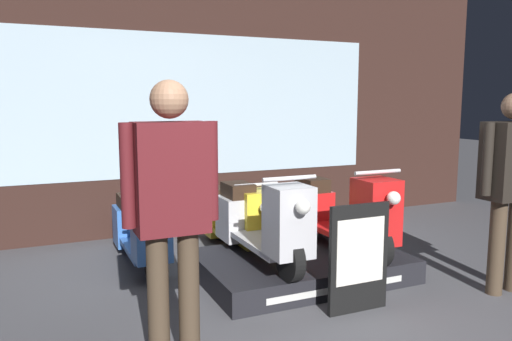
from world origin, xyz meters
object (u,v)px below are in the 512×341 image
object	(u,v)px
scooter_display_left	(260,222)
scooter_display_right	(340,214)
person_right_browsing	(511,175)
price_sign_board	(359,258)
scooter_backrow_0	(140,230)
scooter_backrow_1	(235,220)
person_left_browsing	(171,201)

from	to	relation	value
scooter_display_left	scooter_display_right	distance (m)	0.82
person_right_browsing	price_sign_board	distance (m)	1.49
scooter_backrow_0	person_right_browsing	xyz separation A→B (m)	(2.66, -1.99, 0.66)
scooter_display_right	scooter_backrow_1	bearing A→B (deg)	124.92
scooter_backrow_1	price_sign_board	distance (m)	1.85
person_left_browsing	price_sign_board	xyz separation A→B (m)	(1.48, 0.17, -0.59)
scooter_display_right	person_right_browsing	size ratio (longest dim) A/B	0.92
scooter_backrow_0	scooter_display_left	bearing A→B (deg)	-48.20
scooter_backrow_0	person_left_browsing	distance (m)	2.11
scooter_display_left	person_left_browsing	world-z (taller)	person_left_browsing
scooter_display_right	person_right_browsing	xyz separation A→B (m)	(0.97, -1.03, 0.45)
scooter_display_left	scooter_display_right	size ratio (longest dim) A/B	1.00
scooter_backrow_0	price_sign_board	bearing A→B (deg)	-54.50
scooter_display_right	person_left_browsing	size ratio (longest dim) A/B	0.89
scooter_display_right	scooter_backrow_0	bearing A→B (deg)	150.23
scooter_backrow_0	price_sign_board	world-z (taller)	price_sign_board
person_left_browsing	scooter_backrow_0	bearing A→B (deg)	84.92
person_right_browsing	price_sign_board	size ratio (longest dim) A/B	1.99
scooter_backrow_0	person_left_browsing	world-z (taller)	person_left_browsing
person_right_browsing	price_sign_board	xyz separation A→B (m)	(-1.36, 0.17, -0.58)
person_left_browsing	person_right_browsing	world-z (taller)	person_left_browsing
scooter_display_left	person_left_browsing	bearing A→B (deg)	-135.37
scooter_display_left	scooter_backrow_0	distance (m)	1.31
scooter_backrow_1	person_left_browsing	xyz separation A→B (m)	(-1.19, -1.99, 0.68)
scooter_display_right	price_sign_board	xyz separation A→B (m)	(-0.39, -0.86, -0.13)
person_left_browsing	price_sign_board	world-z (taller)	person_left_browsing
scooter_backrow_0	scooter_backrow_1	world-z (taller)	same
price_sign_board	scooter_display_right	bearing A→B (deg)	65.60
scooter_display_left	person_right_browsing	world-z (taller)	person_right_browsing
scooter_display_right	person_right_browsing	distance (m)	1.48
price_sign_board	scooter_backrow_1	bearing A→B (deg)	98.91
person_right_browsing	person_left_browsing	bearing A→B (deg)	-180.00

